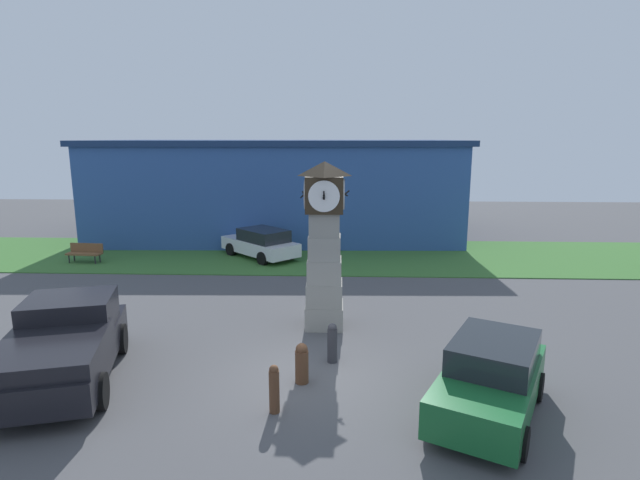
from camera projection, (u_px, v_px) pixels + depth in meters
name	position (u px, v px, depth m)	size (l,w,h in m)	color
ground_plane	(311.00, 378.00, 12.08)	(69.66, 69.66, 0.00)	#4C4C4F
clock_tower	(324.00, 246.00, 14.93)	(1.46, 1.38, 5.05)	gray
bollard_near_tower	(274.00, 388.00, 10.47)	(0.22, 0.22, 1.07)	brown
bollard_mid_row	(302.00, 363.00, 11.77)	(0.32, 0.32, 0.99)	brown
bollard_far_row	(332.00, 342.00, 12.85)	(0.26, 0.26, 1.05)	#333338
car_far_lot	(491.00, 378.00, 10.35)	(3.30, 4.23, 1.60)	#19602D
car_silver_hatch	(261.00, 243.00, 24.02)	(4.19, 4.18, 1.45)	silver
pickup_truck	(64.00, 345.00, 11.72)	(3.35, 5.26, 1.85)	black
bench	(85.00, 252.00, 23.13)	(1.64, 0.66, 0.90)	brown
warehouse_blue_far	(280.00, 187.00, 30.40)	(20.91, 11.92, 5.58)	#2D5193
grass_verge_far	(323.00, 256.00, 24.58)	(41.79, 7.48, 0.04)	#386B2D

